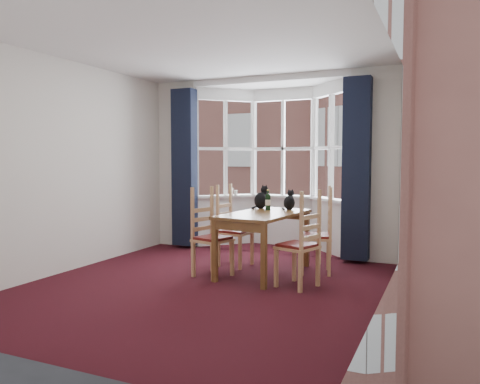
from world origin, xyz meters
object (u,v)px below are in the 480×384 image
Objects in this scene: chair_right_near at (304,248)px; candle_short at (236,193)px; cat_left at (261,199)px; dining_table at (264,220)px; cat_right at (289,202)px; chair_left_near at (207,239)px; chair_left_far at (230,232)px; candle_tall at (231,192)px; wine_bottle at (268,201)px; chair_right_far at (323,237)px.

chair_right_near is 2.88m from candle_short.
cat_left is at bearing 133.57° from chair_right_near.
dining_table is 5.16× the size of cat_right.
cat_right reaches higher than chair_right_near.
cat_left is 4.00× the size of candle_short.
candle_short is at bearing 127.94° from cat_left.
chair_left_near is 1.00× the size of chair_left_far.
candle_short is at bearing 24.07° from candle_tall.
cat_right is at bearing 37.88° from wine_bottle.
cat_right is at bearing 163.79° from chair_right_far.
cat_left is at bearing 133.04° from wine_bottle.
chair_left_far is at bearing 156.13° from dining_table.
wine_bottle reaches higher than candle_tall.
candle_tall is (-1.02, 1.20, 0.00)m from cat_left.
cat_left is 1.22× the size of wine_bottle.
chair_left_near is 10.72× the size of candle_short.
wine_bottle is (0.56, 0.03, 0.45)m from chair_left_far.
candle_tall is (-1.43, 1.18, 0.02)m from cat_right.
cat_right is at bearing 116.99° from chair_right_near.
candle_tall is at bearing 114.10° from chair_left_far.
candle_tall reaches higher than chair_right_near.
dining_table is 0.84m from chair_right_near.
cat_left reaches higher than chair_left_far.
candle_short is at bearing 143.99° from chair_right_far.
candle_tall is 0.08m from candle_short.
candle_tall is (-0.62, 2.05, 0.46)m from chair_left_near.
chair_left_near is (-0.63, -0.37, -0.23)m from dining_table.
candle_short is (-1.87, 1.36, 0.44)m from chair_right_far.
chair_right_near is 0.81m from chair_right_far.
cat_left is 0.24m from wine_bottle.
chair_left_near is at bearing -133.32° from cat_right.
candle_short reaches higher than chair_right_far.
cat_right is 1.03× the size of wine_bottle.
wine_bottle is 2.18× the size of candle_tall.
chair_left_far and chair_right_far have the same top height.
cat_left reaches higher than chair_right_far.
cat_left reaches higher than dining_table.
chair_right_far is 2.36m from candle_short.
wine_bottle is 1.80m from candle_short.
cat_right is at bearing 15.43° from chair_left_far.
chair_left_far is 0.72m from wine_bottle.
chair_right_near is at bearing -63.01° from cat_right.
cat_right is at bearing -41.63° from candle_short.
chair_right_near is at bearing -29.56° from chair_left_far.
chair_left_near is at bearing 176.17° from chair_right_near.
dining_table is at bearing -64.89° from cat_left.
candle_short is at bearing 138.37° from cat_right.
chair_left_far is 1.61m from candle_tall.
dining_table is 4.36× the size of cat_left.
candle_short is (-1.37, 1.21, 0.00)m from cat_right.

